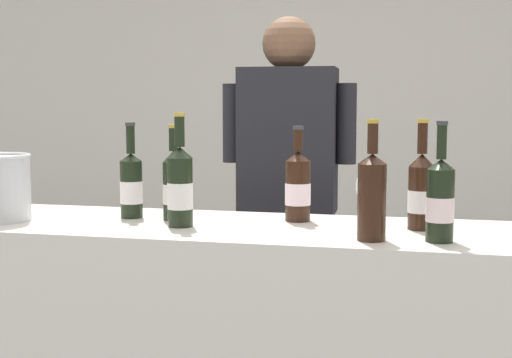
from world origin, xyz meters
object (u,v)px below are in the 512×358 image
Objects in this scene: wine_bottle_6 at (298,186)px; wine_glass at (367,189)px; wine_bottle_2 at (421,191)px; wine_bottle_5 at (372,194)px; wine_bottle_1 at (180,186)px; wine_bottle_7 at (174,185)px; person_server at (288,230)px; wine_bottle_3 at (440,200)px; wine_bottle_8 at (131,185)px.

wine_glass is at bearing -36.77° from wine_bottle_6.
wine_bottle_2 is 0.99× the size of wine_bottle_5.
wine_bottle_1 is at bearing 171.02° from wine_bottle_5.
wine_bottle_5 is (0.60, -0.10, 0.00)m from wine_bottle_1.
wine_bottle_7 is at bearing 162.07° from wine_bottle_5.
wine_bottle_5 is at bearing -64.56° from person_server.
wine_bottle_1 reaches higher than wine_bottle_7.
wine_bottle_7 is 0.72m from person_server.
wine_bottle_2 reaches higher than wine_glass.
wine_bottle_2 is at bearing 105.55° from wine_bottle_3.
wine_bottle_3 is at bearing -21.39° from wine_glass.
wine_bottle_6 is at bearing 149.86° from wine_bottle_3.
wine_bottle_5 is (-0.13, -0.22, 0.01)m from wine_bottle_2.
wine_bottle_6 is at bearing 9.73° from wine_bottle_7.
wine_bottle_7 is 1.68× the size of wine_glass.
wine_bottle_8 is (-0.56, -0.06, -0.00)m from wine_bottle_6.
wine_bottle_1 is 0.80m from wine_bottle_3.
wine_bottle_7 is at bearing 179.90° from wine_bottle_2.
wine_bottle_2 reaches higher than wine_bottle_7.
wine_bottle_8 is 0.79m from person_server.
wine_bottle_8 is 1.71× the size of wine_glass.
wine_bottle_3 is at bearing -11.15° from wine_bottle_8.
wine_bottle_3 is at bearing -12.59° from wine_bottle_7.
wine_bottle_2 is at bearing -49.44° from person_server.
person_server reaches higher than wine_bottle_3.
wine_bottle_3 is 0.88m from wine_bottle_7.
wine_bottle_3 is 0.20× the size of person_server.
wine_bottle_6 is 0.62m from person_server.
wine_bottle_1 is at bearing -105.45° from person_server.
wine_glass is (0.58, 0.01, 0.00)m from wine_bottle_1.
wine_bottle_8 is (-1.01, 0.20, -0.01)m from wine_bottle_3.
wine_bottle_5 is 1.82× the size of wine_glass.
wine_bottle_2 is at bearing 34.21° from wine_glass.
wine_bottle_2 is 1.05× the size of wine_bottle_8.
wine_bottle_6 is (-0.40, 0.07, -0.00)m from wine_bottle_2.
wine_bottle_1 is 1.06× the size of wine_bottle_3.
wine_bottle_1 reaches higher than wine_glass.
wine_bottle_7 is at bearing 170.44° from wine_glass.
wine_bottle_3 is 1.79× the size of wine_glass.
wine_bottle_1 reaches higher than wine_bottle_6.
wine_bottle_5 is at bearing -47.52° from wine_bottle_6.
wine_bottle_7 is at bearing -113.46° from person_server.
wine_bottle_1 is 0.39m from wine_bottle_6.
wine_bottle_1 is 0.21× the size of person_server.
person_server is (0.21, 0.74, -0.26)m from wine_bottle_1.
wine_bottle_2 is 1.07× the size of wine_bottle_7.
wine_bottle_3 is 0.23m from wine_glass.
wine_bottle_5 is at bearing -15.24° from wine_bottle_8.
wine_bottle_5 is at bearing -122.09° from wine_bottle_2.
wine_bottle_3 is 0.52m from wine_bottle_6.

